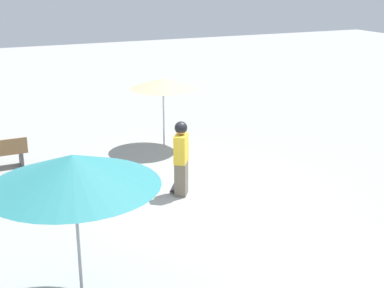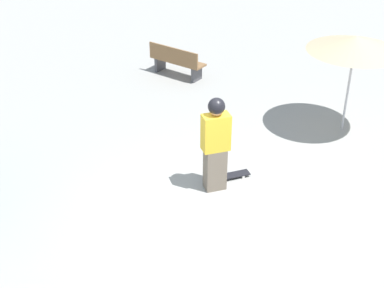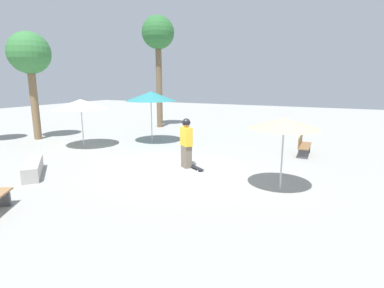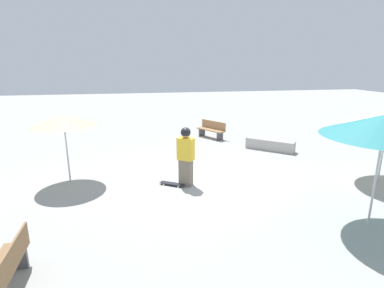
# 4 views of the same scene
# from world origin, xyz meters

# --- Properties ---
(ground_plane) EXTENTS (60.00, 60.00, 0.00)m
(ground_plane) POSITION_xyz_m (0.00, 0.00, 0.00)
(ground_plane) COLOR #9E9E99
(skater_main) EXTENTS (0.56, 0.50, 1.84)m
(skater_main) POSITION_xyz_m (-0.60, -0.42, 0.99)
(skater_main) COLOR #726656
(skater_main) RESTS_ON ground_plane
(skateboard) EXTENTS (0.78, 0.60, 0.07)m
(skateboard) POSITION_xyz_m (-1.03, -0.36, 0.06)
(skateboard) COLOR black
(skateboard) RESTS_ON ground_plane
(shade_umbrella_cream) EXTENTS (2.62, 2.62, 2.32)m
(shade_umbrella_cream) POSITION_xyz_m (5.52, -1.32, 2.09)
(shade_umbrella_cream) COLOR #B7B7BC
(shade_umbrella_cream) RESTS_ON ground_plane
(shade_umbrella_teal) EXTENTS (2.57, 2.57, 2.65)m
(shade_umbrella_teal) POSITION_xyz_m (3.11, -3.68, 2.41)
(shade_umbrella_teal) COLOR #B7B7BC
(shade_umbrella_teal) RESTS_ON ground_plane
(shade_umbrella_tan) EXTENTS (1.99, 1.99, 2.16)m
(shade_umbrella_tan) POSITION_xyz_m (-4.19, 0.52, 2.00)
(shade_umbrella_tan) COLOR #B7B7BC
(shade_umbrella_tan) RESTS_ON ground_plane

